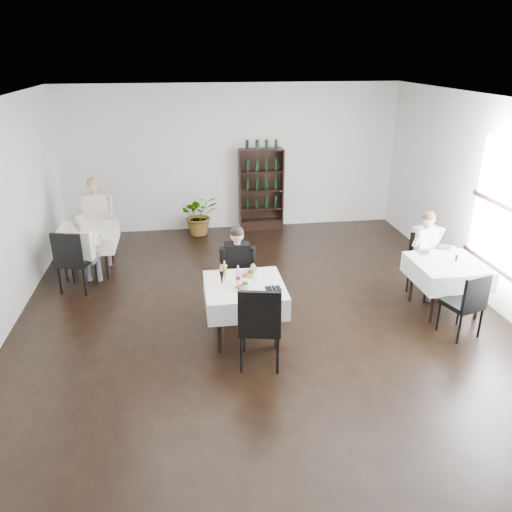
{
  "coord_description": "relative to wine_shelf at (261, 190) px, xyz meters",
  "views": [
    {
      "loc": [
        -1.0,
        -5.82,
        3.61
      ],
      "look_at": [
        -0.12,
        0.2,
        1.08
      ],
      "focal_mm": 35.0,
      "sensor_mm": 36.0,
      "label": 1
    }
  ],
  "objects": [
    {
      "name": "napkin_cutlery",
      "position": [
        -0.55,
        -4.5,
        -0.07
      ],
      "size": [
        0.2,
        0.22,
        0.02
      ],
      "color": "black",
      "rests_on": "main_table"
    },
    {
      "name": "potted_tree",
      "position": [
        -1.33,
        -0.17,
        -0.42
      ],
      "size": [
        0.86,
        0.78,
        0.85
      ],
      "primitive_type": "imported",
      "rotation": [
        0.0,
        0.0,
        0.17
      ],
      "color": "#25541C",
      "rests_on": "ground"
    },
    {
      "name": "diner_main",
      "position": [
        -0.92,
        -3.7,
        -0.07
      ],
      "size": [
        0.52,
        0.53,
        1.34
      ],
      "color": "#414148",
      "rests_on": "ground"
    },
    {
      "name": "plate_far",
      "position": [
        -0.82,
        -4.08,
        -0.06
      ],
      "size": [
        0.29,
        0.29,
        0.08
      ],
      "color": "white",
      "rests_on": "main_table"
    },
    {
      "name": "pilsner_dark",
      "position": [
        -1.19,
        -4.32,
        0.03
      ],
      "size": [
        0.06,
        0.06,
        0.26
      ],
      "color": "black",
      "rests_on": "main_table"
    },
    {
      "name": "right_chair_far",
      "position": [
        2.06,
        -3.44,
        -0.27
      ],
      "size": [
        0.57,
        0.58,
        1.01
      ],
      "color": "black",
      "rests_on": "ground"
    },
    {
      "name": "main_chair_far",
      "position": [
        -0.92,
        -3.58,
        -0.29
      ],
      "size": [
        0.51,
        0.51,
        0.97
      ],
      "color": "black",
      "rests_on": "ground"
    },
    {
      "name": "diner_right_far",
      "position": [
        2.06,
        -3.45,
        -0.07
      ],
      "size": [
        0.56,
        0.6,
        1.35
      ],
      "color": "#414148",
      "rests_on": "ground"
    },
    {
      "name": "left_chair_near",
      "position": [
        -3.4,
        -2.62,
        -0.25
      ],
      "size": [
        0.59,
        0.59,
        1.04
      ],
      "color": "black",
      "rests_on": "ground"
    },
    {
      "name": "pilsner_lager",
      "position": [
        -1.15,
        -4.21,
        0.05
      ],
      "size": [
        0.07,
        0.07,
        0.3
      ],
      "color": "#B5882E",
      "rests_on": "main_table"
    },
    {
      "name": "right_chair_near",
      "position": [
        2.0,
        -4.77,
        -0.31
      ],
      "size": [
        0.53,
        0.54,
        0.94
      ],
      "color": "black",
      "rests_on": "ground"
    },
    {
      "name": "pepper_mill",
      "position": [
        2.23,
        -3.99,
        -0.03
      ],
      "size": [
        0.04,
        0.04,
        0.09
      ],
      "primitive_type": "cylinder",
      "rotation": [
        0.0,
        0.0,
        -0.2
      ],
      "color": "black",
      "rests_on": "right_table"
    },
    {
      "name": "coke_bottle",
      "position": [
        -0.98,
        -4.27,
        0.03
      ],
      "size": [
        0.07,
        0.07,
        0.25
      ],
      "color": "silver",
      "rests_on": "main_table"
    },
    {
      "name": "left_table",
      "position": [
        -3.3,
        -1.81,
        -0.23
      ],
      "size": [
        0.98,
        0.98,
        0.77
      ],
      "color": "black",
      "rests_on": "ground"
    },
    {
      "name": "diner_left_far",
      "position": [
        -3.18,
        -1.3,
        0.04
      ],
      "size": [
        0.61,
        0.63,
        1.53
      ],
      "color": "#414148",
      "rests_on": "ground"
    },
    {
      "name": "left_chair_far",
      "position": [
        -3.18,
        -1.21,
        -0.32
      ],
      "size": [
        0.48,
        0.49,
        0.92
      ],
      "color": "black",
      "rests_on": "ground"
    },
    {
      "name": "main_chair_near",
      "position": [
        -0.81,
        -5.06,
        -0.22
      ],
      "size": [
        0.59,
        0.59,
        1.1
      ],
      "color": "black",
      "rests_on": "ground"
    },
    {
      "name": "diner_left_near",
      "position": [
        -3.23,
        -2.45,
        -0.13
      ],
      "size": [
        0.51,
        0.53,
        1.24
      ],
      "color": "#414148",
      "rests_on": "ground"
    },
    {
      "name": "wine_shelf",
      "position": [
        0.0,
        0.0,
        0.0
      ],
      "size": [
        0.9,
        0.28,
        1.75
      ],
      "color": "black",
      "rests_on": "ground"
    },
    {
      "name": "room_shell",
      "position": [
        -0.6,
        -4.31,
        0.65
      ],
      "size": [
        9.0,
        9.0,
        9.0
      ],
      "color": "black",
      "rests_on": "ground"
    },
    {
      "name": "plate_near",
      "position": [
        -0.94,
        -4.42,
        -0.06
      ],
      "size": [
        0.32,
        0.32,
        0.08
      ],
      "color": "white",
      "rests_on": "main_table"
    },
    {
      "name": "right_table",
      "position": [
        2.1,
        -4.01,
        -0.23
      ],
      "size": [
        0.98,
        0.98,
        0.77
      ],
      "color": "black",
      "rests_on": "ground"
    },
    {
      "name": "main_table",
      "position": [
        -0.9,
        -4.31,
        -0.23
      ],
      "size": [
        1.03,
        1.03,
        0.77
      ],
      "color": "black",
      "rests_on": "ground"
    }
  ]
}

